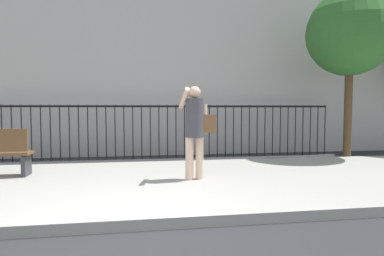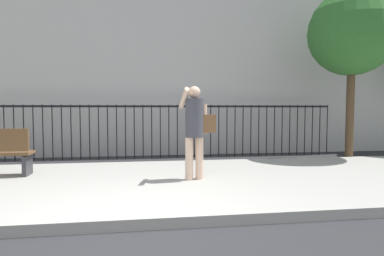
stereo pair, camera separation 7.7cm
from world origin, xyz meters
TOP-DOWN VIEW (x-y plane):
  - ground_plane at (0.00, 0.00)m, footprint 60.00×60.00m
  - sidewalk at (0.00, 2.20)m, footprint 28.00×4.40m
  - building_facade at (0.00, 8.50)m, footprint 28.00×4.00m
  - iron_fence at (0.00, 5.90)m, footprint 12.03×0.04m
  - pedestrian_on_phone at (1.10, 2.14)m, footprint 0.68×0.51m
  - street_tree_near at (5.82, 4.47)m, footprint 2.36×2.36m

SIDE VIEW (x-z plane):
  - ground_plane at x=0.00m, z-range 0.00..0.00m
  - sidewalk at x=0.00m, z-range 0.00..0.15m
  - iron_fence at x=0.00m, z-range 0.22..1.82m
  - pedestrian_on_phone at x=1.10m, z-range 0.29..2.05m
  - street_tree_near at x=5.82m, z-range 1.18..5.93m
  - building_facade at x=0.00m, z-range 0.00..9.67m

